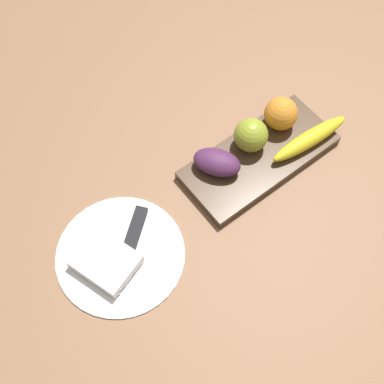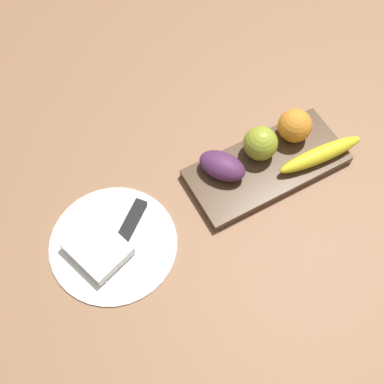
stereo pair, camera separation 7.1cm
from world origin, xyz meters
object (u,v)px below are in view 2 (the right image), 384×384
(orange_near_apple, at_px, (295,126))
(banana, at_px, (321,155))
(folded_napkin, at_px, (96,246))
(grape_bunch, at_px, (222,166))
(knife, at_px, (129,226))
(apple, at_px, (261,143))
(dinner_plate, at_px, (113,242))
(fruit_tray, at_px, (266,166))

(orange_near_apple, bearing_deg, banana, 101.57)
(banana, relative_size, orange_near_apple, 2.72)
(folded_napkin, bearing_deg, orange_near_apple, -176.12)
(orange_near_apple, xyz_separation_m, grape_bunch, (0.18, 0.01, -0.01))
(folded_napkin, height_order, knife, folded_napkin)
(apple, height_order, dinner_plate, apple)
(grape_bunch, xyz_separation_m, knife, (0.22, 0.02, -0.03))
(fruit_tray, distance_m, banana, 0.11)
(knife, bearing_deg, grape_bunch, 145.48)
(grape_bunch, bearing_deg, knife, 3.98)
(orange_near_apple, relative_size, folded_napkin, 0.63)
(dinner_plate, bearing_deg, knife, -165.15)
(banana, height_order, dinner_plate, banana)
(apple, relative_size, folded_napkin, 0.63)
(dinner_plate, relative_size, knife, 1.62)
(orange_near_apple, bearing_deg, knife, 3.01)
(grape_bunch, xyz_separation_m, dinner_plate, (0.26, 0.03, -0.04))
(dinner_plate, relative_size, folded_napkin, 2.20)
(orange_near_apple, relative_size, grape_bunch, 0.72)
(fruit_tray, distance_m, orange_near_apple, 0.10)
(folded_napkin, distance_m, knife, 0.07)
(orange_near_apple, height_order, knife, orange_near_apple)
(grape_bunch, height_order, knife, grape_bunch)
(fruit_tray, distance_m, folded_napkin, 0.39)
(apple, bearing_deg, knife, 3.28)
(orange_near_apple, xyz_separation_m, dinner_plate, (0.44, 0.03, -0.05))
(grape_bunch, distance_m, folded_napkin, 0.30)
(fruit_tray, xyz_separation_m, dinner_plate, (0.35, -0.00, -0.01))
(apple, relative_size, banana, 0.37)
(banana, bearing_deg, apple, 148.00)
(fruit_tray, relative_size, dinner_plate, 1.34)
(knife, bearing_deg, orange_near_apple, 144.50)
(apple, distance_m, dinner_plate, 0.36)
(apple, height_order, banana, apple)
(banana, distance_m, dinner_plate, 0.46)
(apple, bearing_deg, dinner_plate, 4.67)
(apple, height_order, orange_near_apple, same)
(orange_near_apple, height_order, grape_bunch, orange_near_apple)
(banana, xyz_separation_m, dinner_plate, (0.46, -0.04, -0.04))
(folded_napkin, bearing_deg, grape_bunch, -174.86)
(dinner_plate, bearing_deg, apple, -175.33)
(orange_near_apple, distance_m, folded_napkin, 0.47)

